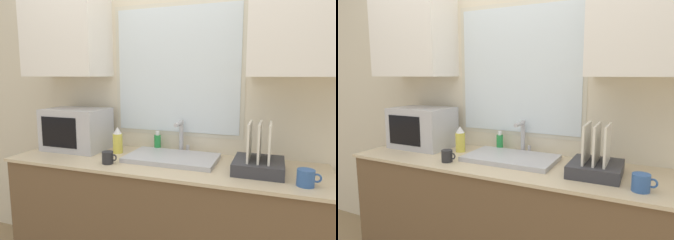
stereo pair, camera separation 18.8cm
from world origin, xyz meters
TOP-DOWN VIEW (x-y plane):
  - countertop at (0.00, 0.30)m, footprint 2.06×0.63m
  - wall_back at (0.00, 0.59)m, footprint 6.00×0.38m
  - sink_basin at (0.05, 0.34)m, footprint 0.60×0.35m
  - faucet at (0.06, 0.53)m, footprint 0.08×0.15m
  - microwave at (-0.73, 0.39)m, footprint 0.45×0.33m
  - dish_rack at (0.61, 0.29)m, footprint 0.28×0.31m
  - spray_bottle at (-0.38, 0.39)m, footprint 0.07×0.07m
  - soap_bottle at (-0.12, 0.53)m, footprint 0.05×0.05m
  - mug_near_sink at (-0.30, 0.13)m, footprint 0.10×0.07m
  - mug_by_rack at (0.85, 0.13)m, footprint 0.12×0.09m

SIDE VIEW (x-z plane):
  - countertop at x=0.00m, z-range 0.00..0.91m
  - sink_basin at x=0.05m, z-range 0.91..0.94m
  - mug_near_sink at x=-0.30m, z-range 0.91..0.98m
  - mug_by_rack at x=0.85m, z-range 0.91..0.99m
  - soap_bottle at x=-0.12m, z-range 0.90..1.05m
  - dish_rack at x=0.61m, z-range 0.83..1.12m
  - spray_bottle at x=-0.38m, z-range 0.90..1.09m
  - faucet at x=0.06m, z-range 0.92..1.16m
  - microwave at x=-0.73m, z-range 0.91..1.22m
  - wall_back at x=0.00m, z-range 0.11..2.71m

